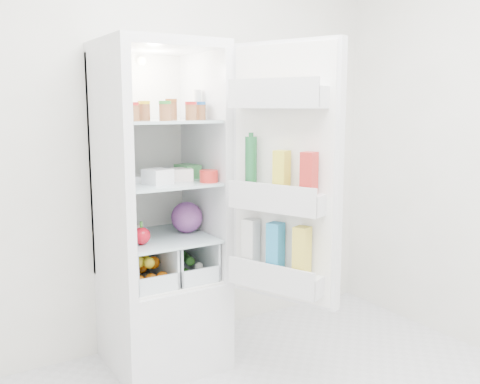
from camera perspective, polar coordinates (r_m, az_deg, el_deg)
room_walls at (r=2.01m, az=10.63°, el=12.71°), size 3.02×3.02×2.61m
refrigerator at (r=3.08m, az=-8.71°, el=-5.93°), size 0.60×0.60×1.80m
shelf_low at (r=3.00m, az=-8.27°, el=-4.83°), size 0.49×0.53×0.01m
shelf_mid at (r=2.94m, az=-8.41°, el=1.04°), size 0.49×0.53×0.02m
shelf_top at (r=2.91m, az=-8.57°, el=7.48°), size 0.49×0.53×0.02m
crisper_left at (r=2.99m, az=-10.39°, el=-7.51°), size 0.23×0.46×0.22m
crisper_right at (r=3.08m, az=-6.11°, el=-6.90°), size 0.23×0.46×0.22m
condiment_jars at (r=2.86m, az=-8.32°, el=8.46°), size 0.46×0.34×0.08m
squeeze_bottle at (r=2.98m, az=-4.62°, el=9.28°), size 0.06×0.06×0.16m
tub_white at (r=2.82m, az=-8.78°, el=1.64°), size 0.15×0.15×0.08m
tub_cream at (r=2.93m, az=-6.27°, el=1.87°), size 0.14×0.14×0.07m
tin_red at (r=2.85m, az=-3.35°, el=1.69°), size 0.10×0.10×0.07m
foil_tray at (r=2.91m, az=-10.90°, el=1.39°), size 0.17×0.15×0.04m
tub_green at (r=3.02m, az=-5.61°, el=2.20°), size 0.11×0.15×0.08m
red_cabbage at (r=3.05m, az=-5.70°, el=-2.70°), size 0.18×0.18×0.18m
bell_pepper at (r=2.83m, az=-10.46°, el=-4.63°), size 0.09×0.09×0.09m
mushroom_bowl at (r=2.92m, az=-11.16°, el=-4.50°), size 0.18×0.18×0.06m
citrus_pile at (r=2.98m, az=-10.23°, el=-8.09°), size 0.20×0.31×0.16m
veg_pile at (r=3.10m, az=-6.00°, el=-7.73°), size 0.16×0.30×0.10m
fridge_door at (r=2.66m, az=4.58°, el=1.21°), size 0.37×0.58×1.30m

